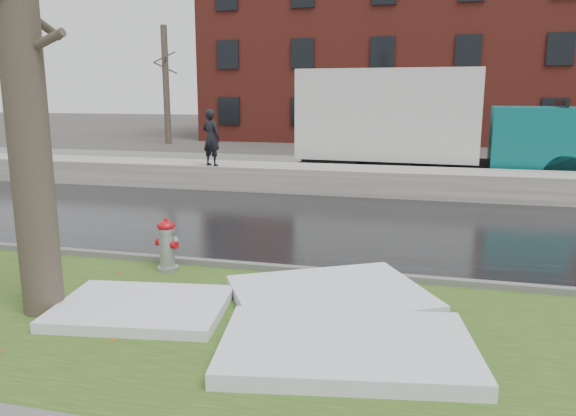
% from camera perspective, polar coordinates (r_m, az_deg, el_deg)
% --- Properties ---
extents(ground, '(120.00, 120.00, 0.00)m').
position_cam_1_polar(ground, '(8.45, -4.56, -8.57)').
color(ground, '#47423D').
rests_on(ground, ground).
extents(verge, '(60.00, 4.50, 0.04)m').
position_cam_1_polar(verge, '(7.35, -7.77, -11.67)').
color(verge, '#264517').
rests_on(verge, ground).
extents(road, '(60.00, 7.00, 0.03)m').
position_cam_1_polar(road, '(12.60, 2.05, -1.61)').
color(road, black).
rests_on(road, ground).
extents(parking_lot, '(60.00, 9.00, 0.03)m').
position_cam_1_polar(parking_lot, '(20.85, 7.05, 3.65)').
color(parking_lot, slate).
rests_on(parking_lot, ground).
extents(curb, '(60.00, 0.15, 0.14)m').
position_cam_1_polar(curb, '(9.32, -2.57, -6.11)').
color(curb, slate).
rests_on(curb, ground).
extents(snowbank, '(60.00, 1.60, 0.75)m').
position_cam_1_polar(snowbank, '(16.59, 5.16, 2.87)').
color(snowbank, beige).
rests_on(snowbank, ground).
extents(brick_building, '(26.00, 12.00, 10.00)m').
position_cam_1_polar(brick_building, '(37.55, 13.86, 14.61)').
color(brick_building, maroon).
rests_on(brick_building, ground).
extents(bg_tree_left, '(1.40, 1.62, 6.50)m').
position_cam_1_polar(bg_tree_left, '(32.90, -12.29, 12.22)').
color(bg_tree_left, brown).
rests_on(bg_tree_left, ground).
extents(bg_tree_center, '(1.40, 1.62, 6.50)m').
position_cam_1_polar(bg_tree_center, '(34.57, -0.07, 12.45)').
color(bg_tree_center, brown).
rests_on(bg_tree_center, ground).
extents(fire_hydrant, '(0.44, 0.40, 0.88)m').
position_cam_1_polar(fire_hydrant, '(9.39, -12.19, -3.46)').
color(fire_hydrant, gray).
rests_on(fire_hydrant, verge).
extents(tree, '(1.35, 1.61, 6.50)m').
position_cam_1_polar(tree, '(7.85, -25.46, 13.45)').
color(tree, brown).
rests_on(tree, verge).
extents(box_truck, '(10.95, 3.01, 3.63)m').
position_cam_1_polar(box_truck, '(18.71, 13.78, 8.35)').
color(box_truck, black).
rests_on(box_truck, ground).
extents(worker, '(0.71, 0.59, 1.68)m').
position_cam_1_polar(worker, '(16.87, -7.81, 7.10)').
color(worker, black).
rests_on(worker, snowbank).
extents(snow_patch_near, '(3.25, 3.03, 0.16)m').
position_cam_1_polar(snow_patch_near, '(8.00, 4.25, -8.83)').
color(snow_patch_near, silver).
rests_on(snow_patch_near, verge).
extents(snow_patch_far, '(2.41, 1.90, 0.14)m').
position_cam_1_polar(snow_patch_far, '(7.83, -14.64, -9.76)').
color(snow_patch_far, silver).
rests_on(snow_patch_far, verge).
extents(snow_patch_side, '(3.06, 2.25, 0.18)m').
position_cam_1_polar(snow_patch_side, '(6.49, 5.99, -13.89)').
color(snow_patch_side, silver).
rests_on(snow_patch_side, verge).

